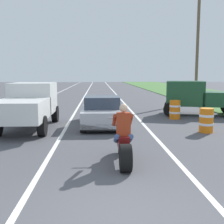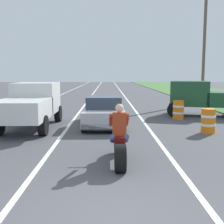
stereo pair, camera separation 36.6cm
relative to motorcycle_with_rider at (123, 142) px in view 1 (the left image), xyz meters
name	(u,v)px [view 1 (the left image)]	position (x,y,z in m)	size (l,w,h in m)	color
ground_plane	(122,224)	(-0.30, -3.04, -0.59)	(160.00, 160.00, 0.00)	#4C4C51
lane_stripe_left_solid	(39,102)	(-5.70, 16.96, -0.59)	(0.14, 120.00, 0.01)	white
lane_stripe_right_solid	(123,102)	(1.50, 16.96, -0.59)	(0.14, 120.00, 0.01)	white
lane_stripe_centre_dashed	(81,102)	(-2.10, 16.96, -0.59)	(0.14, 120.00, 0.01)	white
motorcycle_with_rider	(123,142)	(0.00, 0.00, 0.00)	(0.70, 2.21, 1.62)	black
sports_car_silver	(102,112)	(-0.48, 5.77, 0.04)	(1.84, 4.30, 1.37)	#B7B7BC
pickup_truck_left_lane_white	(29,103)	(-3.68, 5.18, 0.51)	(2.02, 4.80, 1.98)	silver
pickup_truck_right_shoulder_dark_green	(202,96)	(5.33, 8.76, 0.51)	(5.14, 3.14, 1.98)	#1E4C2D
utility_pole_roadside	(197,51)	(7.53, 16.04, 3.63)	(0.24, 0.24, 8.45)	brown
construction_barrel_nearest	(206,120)	(3.77, 3.95, -0.09)	(0.58, 0.58, 1.00)	orange
construction_barrel_mid	(175,110)	(3.43, 7.48, -0.09)	(0.58, 0.58, 1.00)	orange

